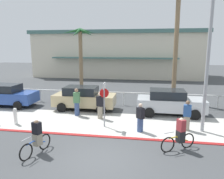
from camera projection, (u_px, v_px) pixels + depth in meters
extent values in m
plane|color=#424447|center=(125.00, 100.00, 18.61)|extent=(80.00, 80.00, 0.00)
cube|color=beige|center=(116.00, 124.00, 12.99)|extent=(44.00, 4.00, 0.02)
cube|color=maroon|center=(110.00, 137.00, 11.06)|extent=(44.00, 0.24, 0.03)
cube|color=beige|center=(118.00, 56.00, 34.07)|extent=(24.55, 8.25, 6.30)
cube|color=#47706B|center=(118.00, 33.00, 33.41)|extent=(25.15, 8.85, 0.50)
cube|color=#47706B|center=(113.00, 58.00, 29.62)|extent=(17.18, 1.20, 0.16)
cylinder|color=white|center=(124.00, 93.00, 16.97)|extent=(27.78, 0.08, 0.08)
cylinder|color=white|center=(15.00, 95.00, 18.52)|extent=(0.08, 0.08, 1.00)
cylinder|color=white|center=(41.00, 96.00, 18.16)|extent=(0.08, 0.08, 1.00)
cylinder|color=white|center=(67.00, 97.00, 17.79)|extent=(0.08, 0.08, 1.00)
cylinder|color=white|center=(95.00, 98.00, 17.43)|extent=(0.08, 0.08, 1.00)
cylinder|color=white|center=(124.00, 99.00, 17.06)|extent=(0.08, 0.08, 1.00)
cylinder|color=white|center=(154.00, 100.00, 16.70)|extent=(0.08, 0.08, 1.00)
cylinder|color=white|center=(185.00, 101.00, 16.34)|extent=(0.08, 0.08, 1.00)
cylinder|color=white|center=(218.00, 102.00, 15.97)|extent=(0.08, 0.08, 1.00)
cylinder|color=gray|center=(104.00, 108.00, 12.28)|extent=(0.08, 0.08, 2.20)
cube|color=white|center=(104.00, 86.00, 12.04)|extent=(0.04, 0.56, 0.36)
cylinder|color=red|center=(104.00, 93.00, 12.11)|extent=(0.52, 0.03, 0.52)
cylinder|color=white|center=(16.00, 117.00, 12.83)|extent=(0.20, 0.20, 0.85)
sphere|color=white|center=(15.00, 110.00, 12.73)|extent=(0.20, 0.20, 0.20)
cylinder|color=#9EA0A5|center=(208.00, 62.00, 11.09)|extent=(0.18, 0.18, 7.50)
cylinder|color=#846B4C|center=(81.00, 62.00, 21.11)|extent=(0.36, 0.36, 6.08)
cone|color=#235B2D|center=(86.00, 33.00, 20.49)|extent=(1.34, 0.32, 0.83)
cone|color=#235B2D|center=(87.00, 31.00, 20.99)|extent=(1.33, 1.33, 0.57)
cone|color=#235B2D|center=(82.00, 32.00, 21.30)|extent=(0.32, 1.59, 0.62)
cone|color=#235B2D|center=(76.00, 33.00, 21.21)|extent=(1.42, 1.42, 0.83)
cone|color=#235B2D|center=(72.00, 31.00, 20.69)|extent=(1.70, 0.32, 0.62)
cone|color=#235B2D|center=(72.00, 31.00, 20.08)|extent=(1.47, 1.47, 0.68)
cone|color=#235B2D|center=(77.00, 32.00, 19.73)|extent=(0.32, 1.86, 0.85)
cone|color=#235B2D|center=(83.00, 31.00, 20.03)|extent=(1.20, 1.20, 0.57)
cylinder|color=#846B4C|center=(176.00, 44.00, 17.61)|extent=(0.36, 0.36, 9.42)
cube|color=#284793|center=(7.00, 97.00, 16.75)|extent=(4.40, 1.80, 0.80)
cube|color=#1E2328|center=(4.00, 88.00, 16.66)|extent=(2.29, 1.58, 0.56)
cylinder|color=black|center=(31.00, 100.00, 17.47)|extent=(0.66, 0.22, 0.66)
cylinder|color=black|center=(18.00, 106.00, 15.73)|extent=(0.66, 0.22, 0.66)
cube|color=tan|center=(85.00, 100.00, 15.81)|extent=(4.40, 1.80, 0.80)
cube|color=#1E2328|center=(81.00, 90.00, 15.72)|extent=(2.29, 1.58, 0.56)
cylinder|color=black|center=(106.00, 103.00, 16.54)|extent=(0.66, 0.22, 0.66)
cylinder|color=black|center=(101.00, 109.00, 14.80)|extent=(0.66, 0.22, 0.66)
cylinder|color=black|center=(71.00, 101.00, 16.98)|extent=(0.66, 0.22, 0.66)
cylinder|color=black|center=(62.00, 108.00, 15.24)|extent=(0.66, 0.22, 0.66)
cube|color=#B2B7BC|center=(171.00, 104.00, 14.62)|extent=(4.40, 1.80, 0.80)
cube|color=#1E2328|center=(167.00, 94.00, 14.53)|extent=(2.29, 1.58, 0.56)
cylinder|color=black|center=(190.00, 107.00, 15.35)|extent=(0.66, 0.22, 0.66)
cylinder|color=black|center=(195.00, 115.00, 13.60)|extent=(0.66, 0.22, 0.66)
cylinder|color=black|center=(149.00, 105.00, 15.79)|extent=(0.66, 0.22, 0.66)
cylinder|color=black|center=(149.00, 113.00, 14.05)|extent=(0.66, 0.22, 0.66)
torus|color=black|center=(26.00, 152.00, 8.78)|extent=(0.25, 0.71, 0.72)
torus|color=black|center=(45.00, 142.00, 9.76)|extent=(0.25, 0.71, 0.72)
cylinder|color=#2851A8|center=(39.00, 141.00, 9.44)|extent=(0.23, 0.68, 0.35)
cylinder|color=#2851A8|center=(30.00, 143.00, 8.94)|extent=(0.15, 0.38, 0.07)
cylinder|color=#2851A8|center=(38.00, 141.00, 9.34)|extent=(0.05, 0.05, 0.44)
cylinder|color=silver|center=(26.00, 139.00, 8.72)|extent=(0.17, 0.49, 0.04)
cube|color=gray|center=(38.00, 139.00, 9.33)|extent=(0.35, 0.38, 0.52)
cube|color=black|center=(37.00, 128.00, 9.23)|extent=(0.40, 0.34, 0.52)
sphere|color=brown|center=(36.00, 123.00, 9.18)|extent=(0.22, 0.22, 0.22)
torus|color=black|center=(168.00, 145.00, 9.45)|extent=(0.64, 0.43, 0.72)
torus|color=black|center=(188.00, 141.00, 9.87)|extent=(0.64, 0.43, 0.72)
cylinder|color=gold|center=(182.00, 139.00, 9.71)|extent=(0.61, 0.41, 0.35)
cylinder|color=gold|center=(173.00, 138.00, 9.49)|extent=(0.35, 0.25, 0.07)
cylinder|color=gold|center=(180.00, 138.00, 9.66)|extent=(0.05, 0.05, 0.44)
cylinder|color=silver|center=(169.00, 133.00, 9.36)|extent=(0.44, 0.30, 0.04)
cube|color=#232326|center=(180.00, 136.00, 9.65)|extent=(0.42, 0.41, 0.52)
cube|color=#A33338|center=(181.00, 125.00, 9.55)|extent=(0.40, 0.43, 0.52)
sphere|color=beige|center=(182.00, 120.00, 9.51)|extent=(0.22, 0.22, 0.22)
cylinder|color=gray|center=(100.00, 112.00, 13.83)|extent=(0.41, 0.41, 0.82)
cube|color=black|center=(100.00, 101.00, 13.69)|extent=(0.47, 0.38, 0.64)
sphere|color=beige|center=(100.00, 94.00, 13.60)|extent=(0.23, 0.23, 0.23)
cylinder|color=gray|center=(187.00, 123.00, 11.89)|extent=(0.39, 0.39, 0.81)
cube|color=#2D5699|center=(187.00, 111.00, 11.75)|extent=(0.45, 0.35, 0.62)
sphere|color=brown|center=(188.00, 103.00, 11.66)|extent=(0.22, 0.22, 0.22)
cylinder|color=#384C7A|center=(140.00, 125.00, 11.70)|extent=(0.45, 0.45, 0.76)
cube|color=black|center=(140.00, 113.00, 11.57)|extent=(0.47, 0.47, 0.58)
sphere|color=beige|center=(141.00, 105.00, 11.49)|extent=(0.21, 0.21, 0.21)
cylinder|color=#384C7A|center=(77.00, 109.00, 14.45)|extent=(0.34, 0.34, 0.88)
cube|color=#4C7F51|center=(77.00, 98.00, 14.30)|extent=(0.42, 0.29, 0.68)
sphere|color=#9E7556|center=(76.00, 90.00, 14.21)|extent=(0.24, 0.24, 0.24)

